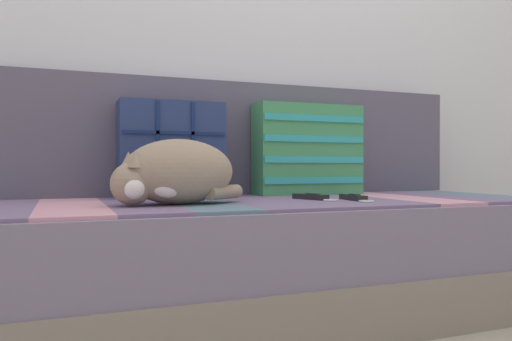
% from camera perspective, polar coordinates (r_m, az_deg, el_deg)
% --- Properties ---
extents(ground_plane, '(14.00, 14.00, 0.00)m').
position_cam_1_polar(ground_plane, '(1.70, 3.70, -16.85)').
color(ground_plane, '#A89E8E').
extents(couch, '(2.01, 0.86, 0.39)m').
position_cam_1_polar(couch, '(1.76, 2.03, -9.75)').
color(couch, gray).
rests_on(couch, ground_plane).
extents(sofa_backrest, '(1.97, 0.14, 0.45)m').
position_cam_1_polar(sofa_backrest, '(2.07, -1.95, 3.60)').
color(sofa_backrest, '#514C60').
rests_on(sofa_backrest, couch).
extents(throw_pillow_quilted, '(0.38, 0.14, 0.35)m').
position_cam_1_polar(throw_pillow_quilted, '(1.85, -9.62, 2.36)').
color(throw_pillow_quilted, navy).
rests_on(throw_pillow_quilted, couch).
extents(throw_pillow_striped, '(0.45, 0.14, 0.36)m').
position_cam_1_polar(throw_pillow_striped, '(2.04, 5.94, 2.38)').
color(throw_pillow_striped, '#3D8956').
rests_on(throw_pillow_striped, couch).
extents(sleeping_cat, '(0.41, 0.27, 0.20)m').
position_cam_1_polar(sleeping_cat, '(1.50, -9.34, -0.36)').
color(sleeping_cat, gray).
rests_on(sleeping_cat, couch).
extents(game_remote_near, '(0.06, 0.19, 0.02)m').
position_cam_1_polar(game_remote_near, '(1.70, 11.15, -3.07)').
color(game_remote_near, black).
rests_on(game_remote_near, couch).
extents(game_remote_far, '(0.10, 0.19, 0.02)m').
position_cam_1_polar(game_remote_far, '(1.72, 6.41, -3.03)').
color(game_remote_far, black).
rests_on(game_remote_far, couch).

